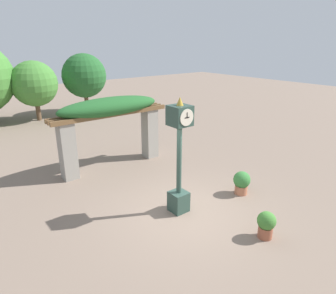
# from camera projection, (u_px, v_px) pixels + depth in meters

# --- Properties ---
(ground_plane) EXTENTS (60.00, 60.00, 0.00)m
(ground_plane) POSITION_uv_depth(u_px,v_px,m) (185.00, 211.00, 8.79)
(ground_plane) COLOR #7F6B5B
(pedestal_clock) EXTENTS (0.54, 0.59, 3.37)m
(pedestal_clock) POSITION_uv_depth(u_px,v_px,m) (179.00, 157.00, 8.27)
(pedestal_clock) COLOR #2D473D
(pedestal_clock) RESTS_ON ground
(pergola) EXTENTS (4.66, 1.12, 2.77)m
(pergola) POSITION_uv_depth(u_px,v_px,m) (111.00, 116.00, 11.27)
(pergola) COLOR gray
(pergola) RESTS_ON ground
(potted_plant_near_left) EXTENTS (0.55, 0.55, 0.77)m
(potted_plant_near_left) POSITION_uv_depth(u_px,v_px,m) (242.00, 182.00, 9.68)
(potted_plant_near_left) COLOR #B26B4C
(potted_plant_near_left) RESTS_ON ground
(potted_plant_near_right) EXTENTS (0.47, 0.47, 0.72)m
(potted_plant_near_right) POSITION_uv_depth(u_px,v_px,m) (266.00, 224.00, 7.51)
(potted_plant_near_right) COLOR #9E563D
(potted_plant_near_right) RESTS_ON ground
(tree_line) EXTENTS (9.77, 4.45, 4.81)m
(tree_line) POSITION_uv_depth(u_px,v_px,m) (12.00, 79.00, 17.94)
(tree_line) COLOR brown
(tree_line) RESTS_ON ground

